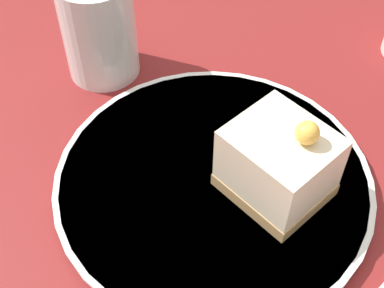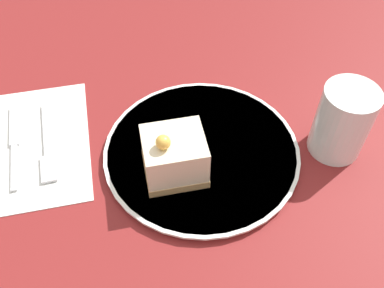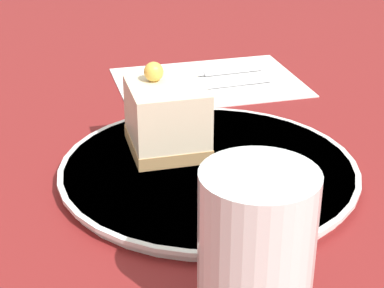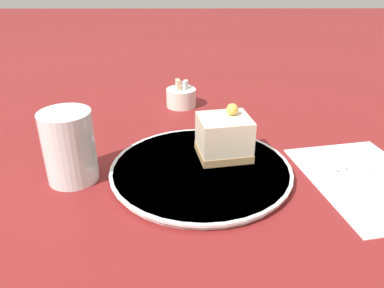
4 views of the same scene
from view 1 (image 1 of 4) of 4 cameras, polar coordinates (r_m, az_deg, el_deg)
The scene contains 4 objects.
ground_plane at distance 0.51m, azimuth 0.48°, elevation -1.36°, with size 4.00×4.00×0.00m, color maroon.
plate at distance 0.49m, azimuth 2.28°, elevation -3.94°, with size 0.29×0.29×0.01m.
cake_slice at distance 0.45m, azimuth 9.22°, elevation -2.11°, with size 0.10×0.09×0.09m.
drinking_glass at distance 0.57m, azimuth -9.91°, elevation 12.09°, with size 0.08×0.08×0.11m.
Camera 1 is at (0.27, -0.18, 0.39)m, focal length 50.00 mm.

